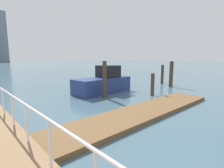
# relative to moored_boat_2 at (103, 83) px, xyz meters

# --- Properties ---
(ground_plane) EXTENTS (300.00, 300.00, 0.00)m
(ground_plane) POSITION_rel_moored_boat_2_xyz_m (-3.99, 5.39, -0.76)
(ground_plane) COLOR #476675
(floating_dock) EXTENTS (10.73, 2.00, 0.18)m
(floating_dock) POSITION_rel_moored_boat_2_xyz_m (-2.12, -5.32, -0.67)
(floating_dock) COLOR brown
(floating_dock) RESTS_ON ground_plane
(boardwalk_railing) EXTENTS (0.06, 27.76, 1.08)m
(boardwalk_railing) POSITION_rel_moored_boat_2_xyz_m (-7.14, -3.83, 0.47)
(boardwalk_railing) COLOR white
(boardwalk_railing) RESTS_ON boardwalk
(dock_piling_1) EXTENTS (0.26, 0.26, 2.49)m
(dock_piling_1) POSITION_rel_moored_boat_2_xyz_m (-1.18, -1.55, 0.49)
(dock_piling_1) COLOR #473826
(dock_piling_1) RESTS_ON ground_plane
(dock_piling_2) EXTENTS (0.35, 0.35, 2.38)m
(dock_piling_2) POSITION_rel_moored_boat_2_xyz_m (6.27, -2.29, 0.43)
(dock_piling_2) COLOR #473826
(dock_piling_2) RESTS_ON ground_plane
(dock_piling_3) EXTENTS (0.29, 0.29, 1.98)m
(dock_piling_3) POSITION_rel_moored_boat_2_xyz_m (7.66, -0.54, 0.23)
(dock_piling_3) COLOR #473826
(dock_piling_3) RESTS_ON ground_plane
(dock_piling_4) EXTENTS (0.26, 0.26, 1.61)m
(dock_piling_4) POSITION_rel_moored_boat_2_xyz_m (1.89, -3.24, 0.04)
(dock_piling_4) COLOR #473826
(dock_piling_4) RESTS_ON ground_plane
(moored_boat_2) EXTENTS (4.78, 2.08, 2.10)m
(moored_boat_2) POSITION_rel_moored_boat_2_xyz_m (0.00, 0.00, 0.00)
(moored_boat_2) COLOR navy
(moored_boat_2) RESTS_ON ground_plane
(skyline_tower_5) EXTENTS (8.73, 7.23, 36.43)m
(skyline_tower_5) POSITION_rel_moored_boat_2_xyz_m (17.31, 139.46, 17.45)
(skyline_tower_5) COLOR gray
(skyline_tower_5) RESTS_ON ground_plane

